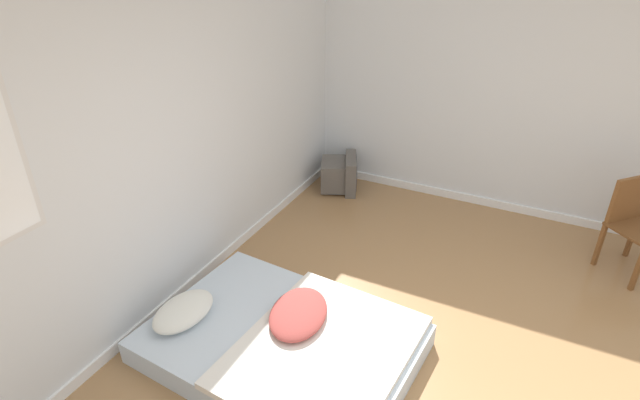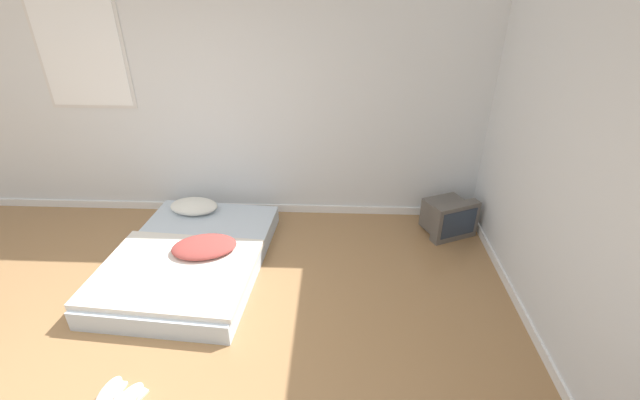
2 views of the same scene
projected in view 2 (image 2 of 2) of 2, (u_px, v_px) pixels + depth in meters
The scene contains 5 objects.
ground_plane at pixel (125, 396), 2.91m from camera, with size 20.00×20.00×0.00m, color #997047.
wall_back at pixel (204, 103), 4.53m from camera, with size 8.36×0.08×2.60m.
mattress_bed at pixel (191, 257), 4.09m from camera, with size 1.46×1.95×0.33m.
crt_tv at pixel (448, 217), 4.59m from camera, with size 0.58×0.56×0.41m.
sneaker_pair at pixel (118, 396), 2.85m from camera, with size 0.32×0.32×0.10m.
Camera 2 is at (1.41, -1.85, 2.57)m, focal length 24.00 mm.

